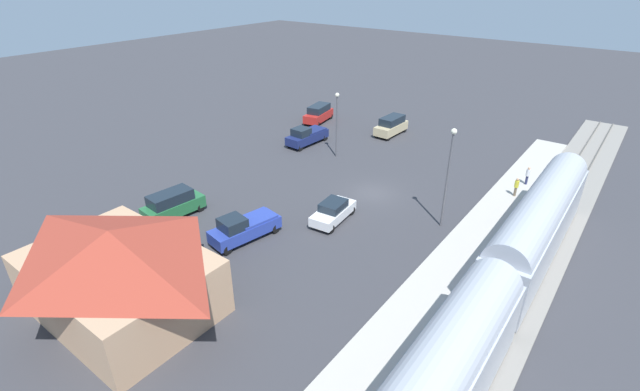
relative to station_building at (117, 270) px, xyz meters
The scene contains 14 objects.
ground_plane 22.54m from the station_building, 100.31° to the right, with size 200.00×200.00×0.00m, color #38383D.
railway_track 28.56m from the station_building, 129.29° to the right, with size 4.80×70.00×0.30m.
platform 26.21m from the station_building, 122.47° to the right, with size 3.20×46.00×0.30m.
station_building is the anchor object (origin of this frame).
pedestrian_on_platform 32.08m from the station_building, 116.89° to the right, with size 0.36×0.36×1.71m.
pedestrian_waiting_far 34.91m from the station_building, 114.83° to the right, with size 0.36×0.36×1.71m.
suv_red 37.62m from the station_building, 70.79° to the right, with size 2.76×5.16×2.22m.
pickup_blue 9.83m from the station_building, 91.32° to the right, with size 2.91×5.67×2.14m.
pickup_navy 29.46m from the station_building, 73.17° to the right, with size 2.24×5.49×2.14m.
sedan_white 16.48m from the station_building, 103.99° to the right, with size 2.26×4.65×1.74m.
suv_green 11.14m from the station_building, 51.44° to the right, with size 2.43×5.07×2.22m.
suv_tan 36.98m from the station_building, 86.28° to the right, with size 2.11×4.96×2.22m.
light_pole_near_platform 23.39m from the station_building, 118.75° to the right, with size 0.44×0.44×8.05m.
light_pole_lot_center 27.44m from the station_building, 82.29° to the right, with size 0.44×0.44×6.91m.
Camera 1 is at (-17.89, 31.69, 18.46)m, focal length 25.18 mm.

